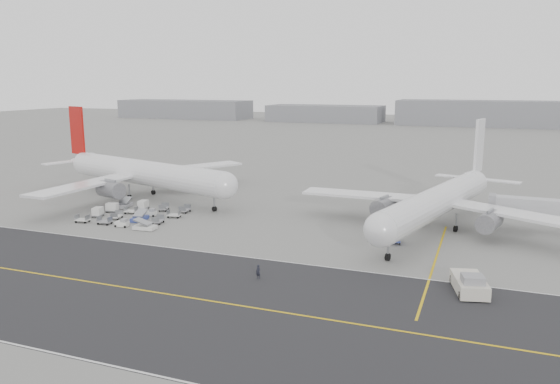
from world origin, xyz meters
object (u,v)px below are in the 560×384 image
at_px(airliner_b, 439,200).
at_px(ground_crew_a, 258,272).
at_px(airliner_a, 141,172).
at_px(jet_bridge, 537,208).
at_px(pushback_tug, 470,284).

xyz_separation_m(airliner_b, ground_crew_a, (-18.89, -32.24, -4.06)).
bearing_deg(ground_crew_a, airliner_b, 73.55).
height_order(airliner_a, jet_bridge, airliner_a).
relative_size(jet_bridge, ground_crew_a, 8.32).
bearing_deg(airliner_a, pushback_tug, -98.38).
bearing_deg(airliner_a, jet_bridge, -73.21).
xyz_separation_m(airliner_b, pushback_tug, (6.03, -27.54, -3.91)).
bearing_deg(airliner_b, ground_crew_a, -105.96).
bearing_deg(jet_bridge, pushback_tug, -104.55).
bearing_deg(pushback_tug, airliner_b, 88.02).
distance_m(pushback_tug, jet_bridge, 33.22).
bearing_deg(jet_bridge, airliner_a, -178.66).
height_order(airliner_b, jet_bridge, airliner_b).
relative_size(pushback_tug, jet_bridge, 0.60).
xyz_separation_m(pushback_tug, ground_crew_a, (-24.91, -4.70, -0.15)).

